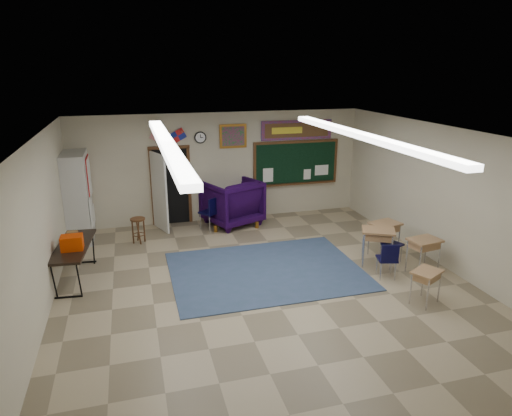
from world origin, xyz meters
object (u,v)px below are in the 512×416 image
object	(u,v)px
wingback_armchair	(232,202)
folding_table	(75,261)
student_desk_front_left	(377,245)
student_desk_front_right	(384,237)
wooden_stool	(138,230)

from	to	relation	value
wingback_armchair	folding_table	world-z (taller)	wingback_armchair
student_desk_front_left	student_desk_front_right	size ratio (longest dim) A/B	1.08
wingback_armchair	folding_table	bearing A→B (deg)	11.25
wooden_stool	wingback_armchair	bearing A→B (deg)	16.83
wooden_stool	student_desk_front_right	bearing A→B (deg)	-23.19
wingback_armchair	student_desk_front_left	size ratio (longest dim) A/B	1.62
student_desk_front_right	wooden_stool	size ratio (longest dim) A/B	1.25
wooden_stool	folding_table	bearing A→B (deg)	-126.46
student_desk_front_right	folding_table	distance (m)	6.72
student_desk_front_left	student_desk_front_right	world-z (taller)	student_desk_front_left
wingback_armchair	wooden_stool	world-z (taller)	wingback_armchair
wingback_armchair	student_desk_front_right	world-z (taller)	wingback_armchair
student_desk_front_left	wooden_stool	distance (m)	5.69
wingback_armchair	student_desk_front_right	bearing A→B (deg)	110.88
student_desk_front_left	wingback_armchair	bearing A→B (deg)	151.39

